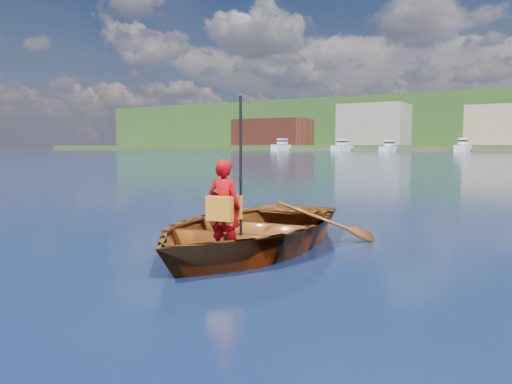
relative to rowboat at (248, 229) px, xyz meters
name	(u,v)px	position (x,y,z in m)	size (l,w,h in m)	color
ground	(280,262)	(0.79, -0.51, -0.29)	(600.00, 600.00, 0.00)	#0F2549
rowboat	(248,229)	(0.00, 0.00, 0.00)	(3.30, 4.43, 0.88)	brown
child_paddler	(225,207)	(0.21, -0.89, 0.41)	(0.45, 0.36, 1.98)	#AC060A
waterfront_buildings	(511,126)	(-6.94, 164.49, 7.45)	(202.00, 16.00, 14.00)	maroon
marina_yachts	(508,147)	(-5.95, 142.79, 1.09)	(139.57, 12.52, 4.42)	white
hillside_trees	(455,111)	(-33.77, 234.99, 17.28)	(317.78, 82.78, 26.35)	#382314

